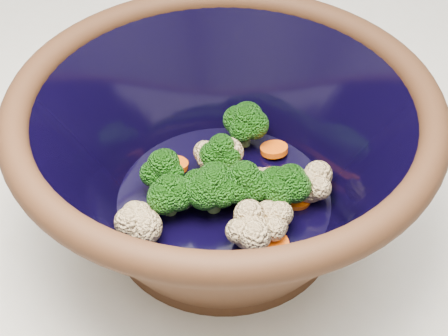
# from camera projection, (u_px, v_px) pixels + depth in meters

# --- Properties ---
(mixing_bowl) EXTENTS (0.45, 0.45, 0.16)m
(mixing_bowl) POSITION_uv_depth(u_px,v_px,m) (224.00, 155.00, 0.56)
(mixing_bowl) COLOR black
(mixing_bowl) RESTS_ON counter
(vegetable_pile) EXTENTS (0.16, 0.19, 0.05)m
(vegetable_pile) POSITION_uv_depth(u_px,v_px,m) (226.00, 178.00, 0.57)
(vegetable_pile) COLOR #608442
(vegetable_pile) RESTS_ON mixing_bowl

